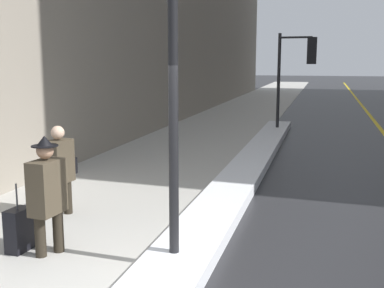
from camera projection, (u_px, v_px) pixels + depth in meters
sidewalk_slab at (225, 123)px, 19.83m from camera, size 4.00×80.00×0.01m
road_centre_stripe at (380, 129)px, 18.26m from camera, size 0.16×80.00×0.00m
snow_bank_curb at (248, 167)px, 11.26m from camera, size 0.84×16.04×0.21m
lamp_post at (173, 40)px, 5.54m from camera, size 0.28×0.28×4.63m
traffic_light_near at (300, 62)px, 16.49m from camera, size 1.31×0.33×3.48m
pedestrian_in_fedora at (47, 191)px, 6.27m from camera, size 0.34×0.52×1.61m
pedestrian_with_shoulder_bag at (60, 166)px, 7.91m from camera, size 0.33×0.71×1.51m
rolling_suitcase at (19, 230)px, 6.47m from camera, size 0.25×0.38×0.95m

